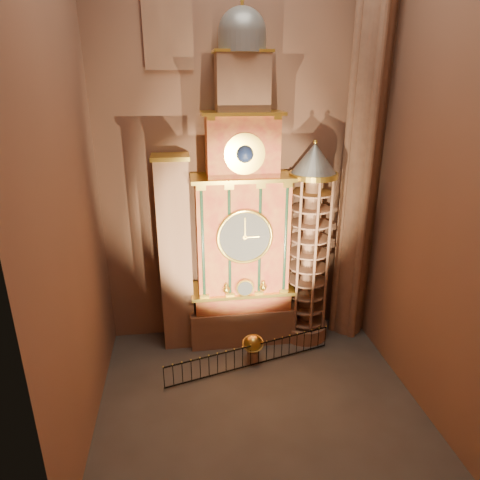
{
  "coord_description": "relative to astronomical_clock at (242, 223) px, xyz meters",
  "views": [
    {
      "loc": [
        -2.97,
        -15.33,
        13.48
      ],
      "look_at": [
        -0.37,
        3.0,
        6.53
      ],
      "focal_mm": 32.0,
      "sensor_mm": 36.0,
      "label": 1
    }
  ],
  "objects": [
    {
      "name": "floor",
      "position": [
        0.0,
        -4.96,
        -6.68
      ],
      "size": [
        14.0,
        14.0,
        0.0
      ],
      "primitive_type": "plane",
      "color": "#383330",
      "rests_on": "ground"
    },
    {
      "name": "wall_back",
      "position": [
        0.0,
        1.04,
        4.32
      ],
      "size": [
        22.0,
        0.0,
        22.0
      ],
      "primitive_type": "plane",
      "rotation": [
        1.57,
        0.0,
        0.0
      ],
      "color": "#895E4A",
      "rests_on": "floor"
    },
    {
      "name": "wall_left",
      "position": [
        -7.0,
        -4.96,
        4.32
      ],
      "size": [
        0.0,
        22.0,
        22.0
      ],
      "primitive_type": "plane",
      "rotation": [
        1.57,
        0.0,
        1.57
      ],
      "color": "#895E4A",
      "rests_on": "floor"
    },
    {
      "name": "wall_right",
      "position": [
        7.0,
        -4.96,
        4.32
      ],
      "size": [
        0.0,
        22.0,
        22.0
      ],
      "primitive_type": "plane",
      "rotation": [
        1.57,
        0.0,
        -1.57
      ],
      "color": "#895E4A",
      "rests_on": "floor"
    },
    {
      "name": "astronomical_clock",
      "position": [
        0.0,
        0.0,
        0.0
      ],
      "size": [
        5.6,
        2.41,
        16.7
      ],
      "color": "#8C634C",
      "rests_on": "floor"
    },
    {
      "name": "portrait_tower",
      "position": [
        -3.4,
        0.02,
        -1.53
      ],
      "size": [
        1.8,
        1.6,
        10.2
      ],
      "color": "#8C634C",
      "rests_on": "floor"
    },
    {
      "name": "stair_turret",
      "position": [
        3.5,
        -0.26,
        -1.41
      ],
      "size": [
        2.5,
        2.5,
        10.8
      ],
      "color": "#8C634C",
      "rests_on": "floor"
    },
    {
      "name": "gothic_pier",
      "position": [
        6.1,
        0.04,
        4.32
      ],
      "size": [
        2.04,
        2.04,
        22.0
      ],
      "color": "#8C634C",
      "rests_on": "floor"
    },
    {
      "name": "stained_glass_window",
      "position": [
        -3.2,
        0.95,
        9.82
      ],
      "size": [
        2.2,
        0.14,
        5.2
      ],
      "color": "navy",
      "rests_on": "wall_back"
    },
    {
      "name": "celestial_globe",
      "position": [
        0.23,
        -2.38,
        -5.74
      ],
      "size": [
        1.31,
        1.27,
        1.56
      ],
      "color": "#8C634C",
      "rests_on": "floor"
    },
    {
      "name": "iron_railing",
      "position": [
        0.05,
        -2.74,
        -6.03
      ],
      "size": [
        8.45,
        2.28,
        1.19
      ],
      "color": "black",
      "rests_on": "floor"
    }
  ]
}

